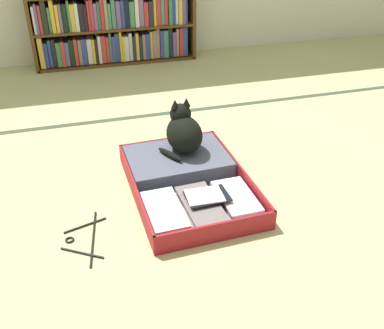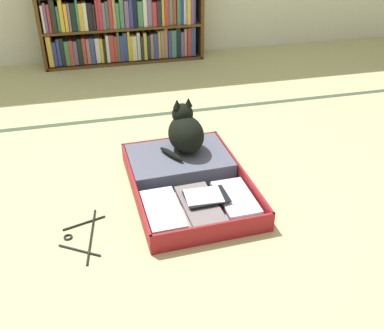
% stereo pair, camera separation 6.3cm
% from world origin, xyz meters
% --- Properties ---
extents(ground_plane, '(10.00, 10.00, 0.00)m').
position_xyz_m(ground_plane, '(0.00, 0.00, 0.00)').
color(ground_plane, tan).
extents(tatami_border, '(4.80, 0.05, 0.00)m').
position_xyz_m(tatami_border, '(0.00, 1.04, 0.00)').
color(tatami_border, '#374735').
rests_on(tatami_border, ground_plane).
extents(bookshelf, '(1.44, 0.25, 0.93)m').
position_xyz_m(bookshelf, '(0.05, 2.25, 0.45)').
color(bookshelf, '#543716').
rests_on(bookshelf, ground_plane).
extents(open_suitcase, '(0.60, 0.86, 0.11)m').
position_xyz_m(open_suitcase, '(0.12, 0.12, 0.04)').
color(open_suitcase, maroon).
rests_on(open_suitcase, ground_plane).
extents(black_cat, '(0.26, 0.28, 0.29)m').
position_xyz_m(black_cat, '(0.17, 0.33, 0.21)').
color(black_cat, black).
rests_on(black_cat, open_suitcase).
extents(clothes_hanger, '(0.22, 0.37, 0.01)m').
position_xyz_m(clothes_hanger, '(-0.42, -0.16, 0.01)').
color(clothes_hanger, black).
rests_on(clothes_hanger, ground_plane).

